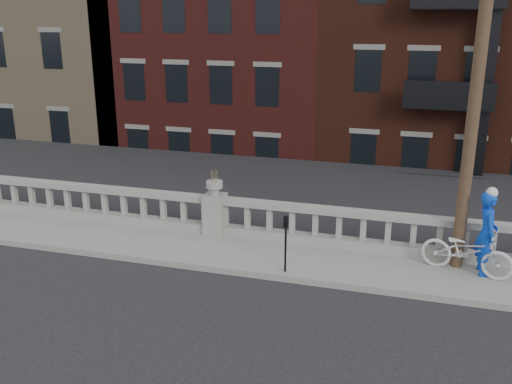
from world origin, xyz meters
The scene contains 9 objects.
ground centered at (0.00, 0.00, 0.00)m, with size 120.00×120.00×0.00m, color black.
sidewalk centered at (0.00, 3.00, 0.07)m, with size 32.00×2.20×0.15m, color gray.
balustrade centered at (0.00, 3.95, 0.64)m, with size 28.00×0.34×1.03m.
planter_pedestal centered at (0.00, 3.95, 0.83)m, with size 0.55×0.55×1.76m.
lower_level centered at (0.56, 23.04, 2.63)m, with size 80.00×44.00×20.80m.
utility_pole centered at (6.20, 3.60, 5.24)m, with size 1.60×0.28×10.00m.
parking_meter_c centered at (2.38, 2.15, 1.00)m, with size 0.10×0.09×1.36m.
bicycle centered at (6.38, 3.24, 0.69)m, with size 0.72×2.06×1.08m, color silver.
cyclist centered at (6.76, 3.36, 1.13)m, with size 0.71×0.47×1.96m, color #0D3FC6.
Camera 1 is at (5.10, -9.60, 5.95)m, focal length 40.00 mm.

